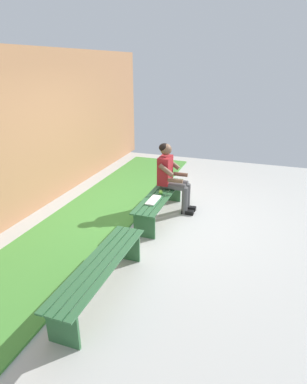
{
  "coord_description": "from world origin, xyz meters",
  "views": [
    {
      "loc": [
        4.89,
        1.58,
        2.54
      ],
      "look_at": [
        0.76,
        0.15,
        0.78
      ],
      "focal_mm": 30.27,
      "sensor_mm": 36.0,
      "label": 1
    }
  ],
  "objects_px": {
    "bench_near": "(160,199)",
    "apple": "(161,192)",
    "person_seated": "(171,175)",
    "book_open": "(153,200)",
    "bench_far": "(100,271)"
  },
  "relations": [
    {
      "from": "apple",
      "to": "person_seated",
      "type": "bearing_deg",
      "value": 166.26
    },
    {
      "from": "person_seated",
      "to": "book_open",
      "type": "relative_size",
      "value": 3.0
    },
    {
      "from": "bench_far",
      "to": "book_open",
      "type": "height_order",
      "value": "book_open"
    },
    {
      "from": "bench_near",
      "to": "book_open",
      "type": "xyz_separation_m",
      "value": [
        0.31,
        -0.01,
        0.11
      ]
    },
    {
      "from": "person_seated",
      "to": "book_open",
      "type": "height_order",
      "value": "person_seated"
    },
    {
      "from": "apple",
      "to": "book_open",
      "type": "xyz_separation_m",
      "value": [
        0.32,
        -0.02,
        -0.03
      ]
    },
    {
      "from": "person_seated",
      "to": "book_open",
      "type": "xyz_separation_m",
      "value": [
        0.67,
        -0.11,
        -0.23
      ]
    },
    {
      "from": "bench_far",
      "to": "book_open",
      "type": "bearing_deg",
      "value": -179.66
    },
    {
      "from": "bench_near",
      "to": "book_open",
      "type": "relative_size",
      "value": 4.28
    },
    {
      "from": "bench_far",
      "to": "apple",
      "type": "relative_size",
      "value": 25.0
    },
    {
      "from": "book_open",
      "to": "bench_near",
      "type": "bearing_deg",
      "value": 177.99
    },
    {
      "from": "bench_near",
      "to": "apple",
      "type": "bearing_deg",
      "value": 130.11
    },
    {
      "from": "bench_far",
      "to": "person_seated",
      "type": "height_order",
      "value": "person_seated"
    },
    {
      "from": "bench_near",
      "to": "apple",
      "type": "distance_m",
      "value": 0.14
    },
    {
      "from": "bench_far",
      "to": "book_open",
      "type": "distance_m",
      "value": 1.87
    }
  ]
}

